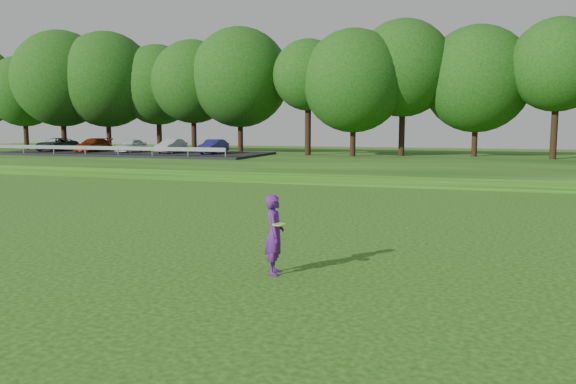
% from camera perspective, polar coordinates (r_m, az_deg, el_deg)
% --- Properties ---
extents(ground, '(140.00, 140.00, 0.00)m').
position_cam_1_polar(ground, '(11.30, -6.65, -9.81)').
color(ground, '#183C0B').
rests_on(ground, ground).
extents(berm, '(130.00, 30.00, 0.60)m').
position_cam_1_polar(berm, '(44.15, 12.14, 2.93)').
color(berm, '#183C0B').
rests_on(berm, ground).
extents(walking_path, '(130.00, 1.60, 0.04)m').
position_cam_1_polar(walking_path, '(30.33, 9.34, 0.72)').
color(walking_path, gray).
rests_on(walking_path, ground).
extents(treeline, '(104.00, 7.00, 15.00)m').
position_cam_1_polar(treeline, '(48.28, 12.89, 12.51)').
color(treeline, '#0F400E').
rests_on(treeline, berm).
extents(parking_lot, '(24.00, 9.00, 1.38)m').
position_cam_1_polar(parking_lot, '(51.71, -16.34, 4.18)').
color(parking_lot, black).
rests_on(parking_lot, berm).
extents(woman, '(0.61, 0.73, 1.74)m').
position_cam_1_polar(woman, '(12.15, -1.38, -4.35)').
color(woman, '#561B7D').
rests_on(woman, ground).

